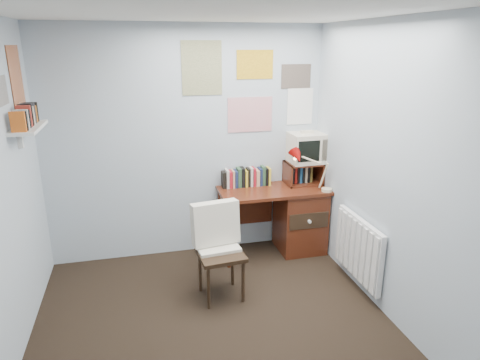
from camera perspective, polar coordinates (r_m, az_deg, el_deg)
The scene contains 14 objects.
ground at distance 3.63m, azimuth -2.48°, elevation -21.43°, with size 3.50×3.50×0.00m, color black.
back_wall at distance 4.66m, azimuth -7.05°, elevation 4.69°, with size 3.00×0.02×2.50m, color #A8B5C0.
right_wall at distance 3.59m, azimuth 21.40°, elevation -0.38°, with size 0.02×3.50×2.50m, color #A8B5C0.
ceiling at distance 2.82m, azimuth -3.19°, elevation 21.97°, with size 3.00×3.50×0.02m, color white.
desk at distance 4.95m, azimuth 7.36°, elevation -4.84°, with size 1.20×0.55×0.76m.
desk_chair at distance 4.00m, azimuth -2.58°, elevation -9.93°, with size 0.44×0.42×0.87m, color black.
desk_lamp at distance 4.68m, azimuth 11.63°, elevation 0.92°, with size 0.29×0.25×0.41m, color #A80D0B.
tv_riser at distance 4.93m, azimuth 8.40°, elevation 0.95°, with size 0.40×0.30×0.25m, color #5C2615.
crt_tv at distance 4.88m, azimuth 8.84°, elevation 4.48°, with size 0.38×0.35×0.36m, color beige.
book_row at distance 4.80m, azimuth 1.10°, elevation 0.49°, with size 0.60×0.14×0.22m, color #5C2615.
radiator at distance 4.30m, azimuth 15.53°, elevation -8.77°, with size 0.09×0.80×0.60m, color white.
wall_shelf at distance 4.01m, azimuth -26.35°, elevation 6.28°, with size 0.20×0.62×0.24m, color white.
posters_back at distance 4.70m, azimuth 1.38°, elevation 12.33°, with size 1.20×0.01×0.90m, color white.
posters_left at distance 3.99m, azimuth -28.44°, elevation 11.48°, with size 0.01×0.70×0.60m, color white.
Camera 1 is at (-0.54, -2.76, 2.29)m, focal length 32.00 mm.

